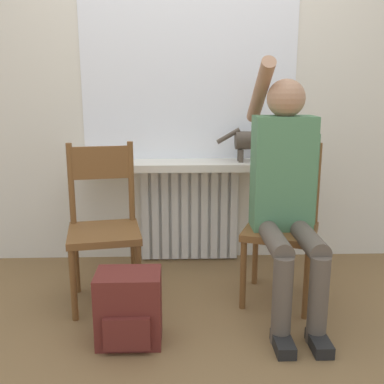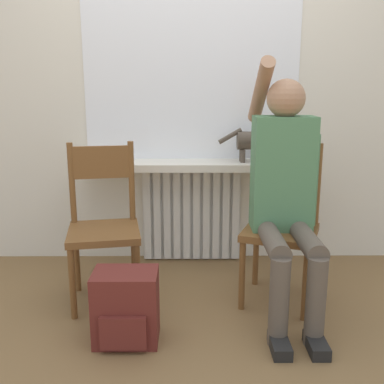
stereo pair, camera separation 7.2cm
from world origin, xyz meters
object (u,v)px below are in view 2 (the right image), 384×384
at_px(chair_left, 104,223).
at_px(chair_right, 282,223).
at_px(person, 286,187).
at_px(cat, 258,141).
at_px(backpack, 126,307).

height_order(chair_left, chair_right, same).
bearing_deg(chair_left, person, -16.60).
bearing_deg(chair_left, cat, 18.58).
xyz_separation_m(chair_left, chair_right, (1.05, -0.00, 0.00)).
bearing_deg(cat, chair_right, -81.60).
distance_m(chair_right, backpack, 1.03).
height_order(chair_left, person, person).
height_order(person, backpack, person).
bearing_deg(backpack, cat, 51.88).
height_order(chair_left, cat, cat).
bearing_deg(backpack, chair_right, 28.61).
xyz_separation_m(chair_right, cat, (-0.08, 0.53, 0.42)).
relative_size(chair_left, backpack, 2.54).
bearing_deg(chair_left, backpack, -78.40).
distance_m(person, backpack, 1.06).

